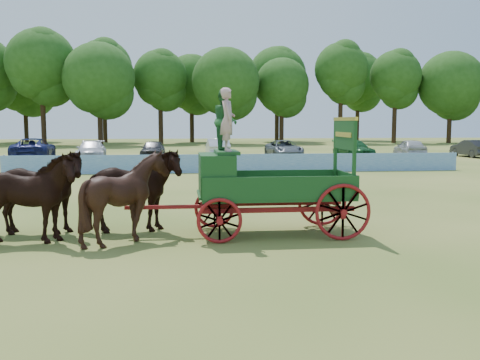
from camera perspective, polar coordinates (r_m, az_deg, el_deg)
ground at (r=13.15m, az=13.08°, el=-6.58°), size 160.00×160.00×0.00m
horse_lead_left at (r=13.45m, az=-22.30°, el=-1.87°), size 2.66×1.36×2.18m
horse_lead_right at (r=14.50m, az=-21.12°, el=-1.27°), size 2.61×1.24×2.18m
horse_wheel_left at (r=13.00m, az=-12.07°, el=-1.80°), size 2.04×1.82×2.19m
horse_wheel_right at (r=14.08m, az=-11.63°, el=-1.19°), size 2.70×1.46×2.18m
farm_dray at (r=13.55m, az=0.70°, el=0.92°), size 6.00×2.00×3.69m
sponsor_banner at (r=30.35m, az=-0.10°, el=1.79°), size 26.00×0.08×1.05m
parked_cars at (r=42.61m, az=2.68°, el=3.38°), size 58.43×7.67×1.63m
treeline at (r=72.34m, az=-7.56°, el=11.04°), size 92.26×22.27×15.52m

